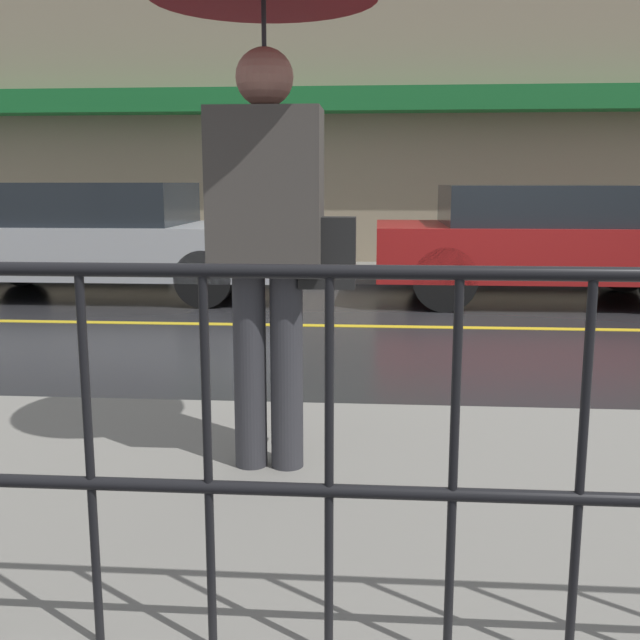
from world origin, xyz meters
name	(u,v)px	position (x,y,z in m)	size (l,w,h in m)	color
ground_plane	(479,328)	(0.00, 0.00, 0.00)	(80.00, 80.00, 0.00)	#262628
sidewalk_near	(624,521)	(0.00, -4.33, 0.07)	(28.00, 2.56, 0.14)	gray
sidewalk_far	(444,273)	(0.00, 3.88, 0.07)	(28.00, 1.66, 0.14)	gray
lane_marking	(479,328)	(0.00, 0.00, 0.00)	(25.20, 0.12, 0.01)	gold
building_storefront	(445,64)	(0.00, 4.84, 3.16)	(28.00, 0.85, 6.40)	gray
pedestrian	(266,92)	(-1.45, -4.03, 1.75)	(0.93, 0.93, 2.18)	#333338
car_silver	(99,238)	(-4.40, 1.81, 0.71)	(4.64, 1.84, 1.38)	#B2B5BA
car_red	(540,240)	(0.92, 1.81, 0.71)	(3.91, 1.93, 1.35)	maroon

